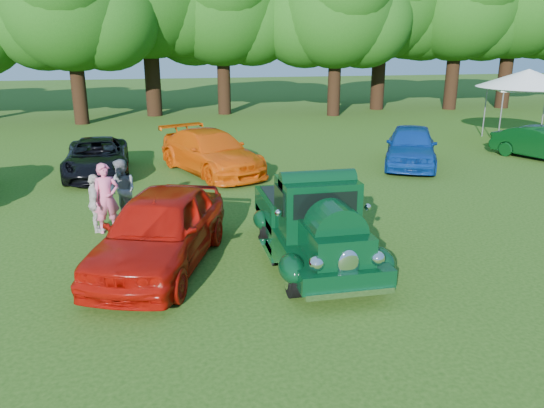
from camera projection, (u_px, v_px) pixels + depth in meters
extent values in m
plane|color=#204610|center=(273.00, 273.00, 11.13)|extent=(120.00, 120.00, 0.00)
cylinder|color=black|center=(294.00, 278.00, 10.03)|extent=(0.23, 0.76, 0.76)
cylinder|color=black|center=(378.00, 270.00, 10.36)|extent=(0.23, 0.76, 0.76)
cylinder|color=black|center=(264.00, 227.00, 12.77)|extent=(0.23, 0.76, 0.76)
cylinder|color=black|center=(332.00, 222.00, 13.10)|extent=(0.23, 0.76, 0.76)
cube|color=black|center=(314.00, 238.00, 11.59)|extent=(1.77, 4.63, 0.35)
cube|color=black|center=(335.00, 244.00, 10.17)|extent=(1.13, 1.49, 0.64)
cube|color=black|center=(317.00, 207.00, 11.24)|extent=(1.60, 1.18, 1.23)
cube|color=black|center=(325.00, 205.00, 10.65)|extent=(1.34, 0.06, 0.53)
cube|color=black|center=(298.00, 207.00, 12.82)|extent=(1.77, 2.11, 0.60)
cube|color=black|center=(298.00, 195.00, 12.74)|extent=(1.52, 1.85, 0.05)
ellipsoid|color=black|center=(292.00, 269.00, 9.97)|extent=(0.51, 0.88, 0.51)
ellipsoid|color=black|center=(380.00, 261.00, 10.31)|extent=(0.51, 0.88, 0.51)
ellipsoid|color=black|center=(261.00, 220.00, 12.70)|extent=(0.39, 0.74, 0.43)
ellipsoid|color=black|center=(334.00, 215.00, 13.06)|extent=(0.39, 0.74, 0.43)
ellipsoid|color=white|center=(348.00, 266.00, 9.49)|extent=(0.42, 0.13, 0.61)
sphere|color=white|center=(316.00, 264.00, 9.43)|extent=(0.29, 0.29, 0.29)
sphere|color=white|center=(377.00, 258.00, 9.65)|extent=(0.29, 0.29, 0.29)
cube|color=white|center=(350.00, 293.00, 9.49)|extent=(1.67, 0.11, 0.11)
cube|color=white|center=(288.00, 210.00, 13.94)|extent=(1.67, 0.11, 0.11)
imported|color=#A00D06|center=(160.00, 230.00, 11.26)|extent=(3.51, 5.27, 1.67)
imported|color=black|center=(97.00, 157.00, 19.01)|extent=(2.41, 4.80, 1.30)
imported|color=#DE4F07|center=(211.00, 152.00, 19.36)|extent=(4.04, 5.70, 1.53)
imported|color=navy|center=(411.00, 146.00, 20.39)|extent=(3.67, 4.94, 1.57)
imported|color=black|center=(542.00, 144.00, 21.55)|extent=(2.90, 4.16, 1.30)
imported|color=#DD5B86|center=(106.00, 198.00, 13.29)|extent=(0.74, 0.59, 1.78)
imported|color=gray|center=(122.00, 191.00, 14.16)|extent=(1.02, 1.03, 1.67)
imported|color=beige|center=(95.00, 203.00, 13.33)|extent=(0.46, 0.92, 1.51)
cube|color=white|center=(527.00, 88.00, 24.64)|extent=(3.95, 3.95, 0.12)
cone|color=white|center=(528.00, 78.00, 24.51)|extent=(5.79, 5.79, 0.83)
cylinder|color=slate|center=(500.00, 120.00, 23.88)|extent=(0.06, 0.06, 2.48)
cylinder|color=slate|center=(485.00, 112.00, 26.52)|extent=(0.06, 0.06, 2.48)
cylinder|color=slate|center=(543.00, 113.00, 26.17)|extent=(0.06, 0.06, 2.48)
cylinder|color=black|center=(79.00, 88.00, 30.29)|extent=(0.81, 0.81, 4.07)
sphere|color=#14440E|center=(69.00, 2.00, 28.91)|extent=(7.44, 7.44, 7.44)
cylinder|color=black|center=(153.00, 77.00, 33.51)|extent=(0.97, 0.97, 4.85)
cylinder|color=black|center=(224.00, 82.00, 34.37)|extent=(0.84, 0.84, 4.19)
sphere|color=#14440E|center=(222.00, 3.00, 32.95)|extent=(7.65, 7.65, 7.65)
cylinder|color=black|center=(334.00, 84.00, 33.73)|extent=(0.81, 0.81, 4.03)
sphere|color=#14440E|center=(337.00, 7.00, 32.37)|extent=(7.36, 7.36, 7.36)
cylinder|color=black|center=(378.00, 75.00, 36.70)|extent=(0.93, 0.93, 4.64)
cylinder|color=black|center=(452.00, 77.00, 36.75)|extent=(0.90, 0.90, 4.48)
cylinder|color=black|center=(505.00, 75.00, 37.51)|extent=(0.93, 0.93, 4.65)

